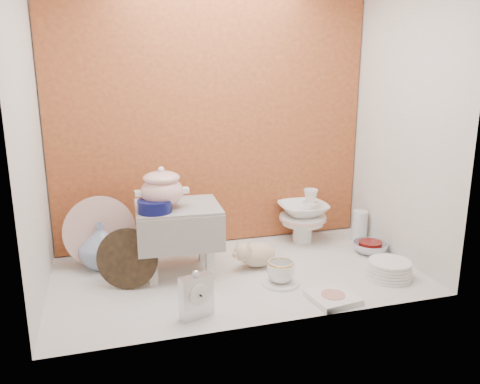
% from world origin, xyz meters
% --- Properties ---
extents(ground, '(1.80, 1.80, 0.00)m').
position_xyz_m(ground, '(0.00, 0.00, 0.00)').
color(ground, silver).
rests_on(ground, ground).
extents(niche_shell, '(1.86, 1.03, 1.53)m').
position_xyz_m(niche_shell, '(0.00, 0.18, 0.93)').
color(niche_shell, '#B05D2C').
rests_on(niche_shell, ground).
extents(step_stool, '(0.43, 0.37, 0.35)m').
position_xyz_m(step_stool, '(-0.27, 0.12, 0.17)').
color(step_stool, silver).
rests_on(step_stool, ground).
extents(soup_tureen, '(0.25, 0.25, 0.21)m').
position_xyz_m(soup_tureen, '(-0.35, 0.09, 0.45)').
color(soup_tureen, white).
rests_on(soup_tureen, step_stool).
extents(cobalt_bowl, '(0.20, 0.20, 0.06)m').
position_xyz_m(cobalt_bowl, '(-0.39, 0.03, 0.38)').
color(cobalt_bowl, '#090D46').
rests_on(cobalt_bowl, step_stool).
extents(floral_platter, '(0.38, 0.12, 0.37)m').
position_xyz_m(floral_platter, '(-0.65, 0.32, 0.18)').
color(floral_platter, white).
rests_on(floral_platter, ground).
extents(blue_white_vase, '(0.25, 0.25, 0.24)m').
position_xyz_m(blue_white_vase, '(-0.65, 0.29, 0.12)').
color(blue_white_vase, white).
rests_on(blue_white_vase, ground).
extents(lacquer_tray, '(0.30, 0.15, 0.29)m').
position_xyz_m(lacquer_tray, '(-0.53, 0.00, 0.14)').
color(lacquer_tray, black).
rests_on(lacquer_tray, ground).
extents(mantel_clock, '(0.15, 0.09, 0.21)m').
position_xyz_m(mantel_clock, '(-0.28, -0.36, 0.10)').
color(mantel_clock, silver).
rests_on(mantel_clock, ground).
extents(plush_pig, '(0.26, 0.20, 0.14)m').
position_xyz_m(plush_pig, '(0.13, 0.06, 0.07)').
color(plush_pig, '#CDB090').
rests_on(plush_pig, ground).
extents(teacup_saucer, '(0.21, 0.21, 0.01)m').
position_xyz_m(teacup_saucer, '(0.17, -0.17, 0.01)').
color(teacup_saucer, white).
rests_on(teacup_saucer, ground).
extents(gold_rim_teacup, '(0.14, 0.14, 0.10)m').
position_xyz_m(gold_rim_teacup, '(0.17, -0.17, 0.06)').
color(gold_rim_teacup, white).
rests_on(gold_rim_teacup, teacup_saucer).
extents(lattice_dish, '(0.22, 0.22, 0.03)m').
position_xyz_m(lattice_dish, '(0.33, -0.39, 0.01)').
color(lattice_dish, white).
rests_on(lattice_dish, ground).
extents(dinner_plate_stack, '(0.27, 0.27, 0.09)m').
position_xyz_m(dinner_plate_stack, '(0.70, -0.25, 0.04)').
color(dinner_plate_stack, white).
rests_on(dinner_plate_stack, ground).
extents(crystal_bowl, '(0.22, 0.22, 0.06)m').
position_xyz_m(crystal_bowl, '(0.79, 0.07, 0.03)').
color(crystal_bowl, silver).
rests_on(crystal_bowl, ground).
extents(clear_glass_vase, '(0.12, 0.12, 0.18)m').
position_xyz_m(clear_glass_vase, '(0.84, 0.27, 0.09)').
color(clear_glass_vase, silver).
rests_on(clear_glass_vase, ground).
extents(porcelain_tower, '(0.35, 0.35, 0.32)m').
position_xyz_m(porcelain_tower, '(0.50, 0.34, 0.16)').
color(porcelain_tower, white).
rests_on(porcelain_tower, ground).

